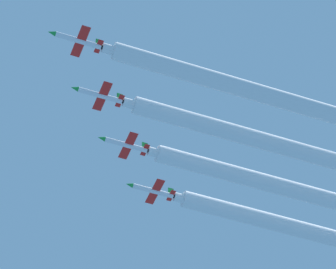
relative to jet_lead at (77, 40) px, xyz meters
name	(u,v)px	position (x,y,z in m)	size (l,w,h in m)	color
jet_lead	(77,40)	(0.00, 0.00, 0.00)	(7.65, 11.14, 2.68)	silver
jet_second_echelon	(99,95)	(10.17, -7.81, -1.84)	(7.65, 11.14, 2.68)	silver
jet_third_echelon	(125,144)	(19.92, -16.64, -3.16)	(7.65, 11.14, 2.68)	silver
jet_fourth_echelon	(152,190)	(29.80, -26.11, -4.05)	(7.65, 11.14, 2.68)	silver
smoke_trail_lead	(245,89)	(0.00, -35.09, -0.03)	(3.63, 59.97, 3.63)	white
smoke_trail_second_echelon	(262,141)	(10.17, -43.16, -1.87)	(3.63, 60.48, 3.63)	white
smoke_trail_third_echelon	(265,182)	(19.92, -48.09, -3.19)	(3.63, 52.68, 3.63)	white
smoke_trail_fourth_echelon	(290,227)	(29.80, -58.33, -4.08)	(3.63, 54.22, 3.63)	white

